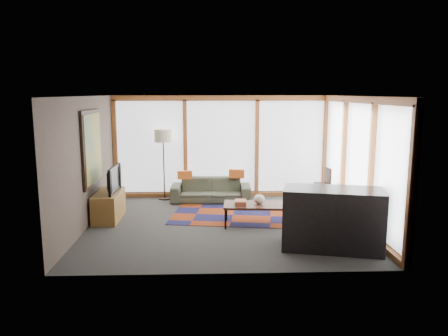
{
  "coord_description": "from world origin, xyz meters",
  "views": [
    {
      "loc": [
        -0.33,
        -8.65,
        2.67
      ],
      "look_at": [
        0.0,
        0.4,
        1.1
      ],
      "focal_mm": 35.0,
      "sensor_mm": 36.0,
      "label": 1
    }
  ],
  "objects_px": {
    "sofa": "(211,190)",
    "floor_lamp": "(164,165)",
    "tv_console": "(109,206)",
    "bookshelf": "(332,202)",
    "bar_counter": "(332,219)",
    "coffee_table": "(257,215)",
    "television": "(110,179)"
  },
  "relations": [
    {
      "from": "coffee_table",
      "to": "tv_console",
      "type": "height_order",
      "value": "tv_console"
    },
    {
      "from": "bookshelf",
      "to": "floor_lamp",
      "type": "bearing_deg",
      "value": 159.1
    },
    {
      "from": "floor_lamp",
      "to": "tv_console",
      "type": "bearing_deg",
      "value": -119.85
    },
    {
      "from": "sofa",
      "to": "bookshelf",
      "type": "distance_m",
      "value": 2.97
    },
    {
      "from": "floor_lamp",
      "to": "tv_console",
      "type": "relative_size",
      "value": 1.5
    },
    {
      "from": "sofa",
      "to": "bookshelf",
      "type": "bearing_deg",
      "value": -22.98
    },
    {
      "from": "bookshelf",
      "to": "bar_counter",
      "type": "bearing_deg",
      "value": -106.01
    },
    {
      "from": "sofa",
      "to": "tv_console",
      "type": "xyz_separation_m",
      "value": [
        -2.18,
        -1.51,
        0.01
      ]
    },
    {
      "from": "sofa",
      "to": "coffee_table",
      "type": "xyz_separation_m",
      "value": [
        0.92,
        -2.06,
        -0.07
      ]
    },
    {
      "from": "sofa",
      "to": "floor_lamp",
      "type": "relative_size",
      "value": 1.1
    },
    {
      "from": "coffee_table",
      "to": "tv_console",
      "type": "relative_size",
      "value": 1.12
    },
    {
      "from": "bookshelf",
      "to": "television",
      "type": "xyz_separation_m",
      "value": [
        -4.83,
        -0.27,
        0.61
      ]
    },
    {
      "from": "bookshelf",
      "to": "tv_console",
      "type": "relative_size",
      "value": 1.72
    },
    {
      "from": "floor_lamp",
      "to": "bookshelf",
      "type": "xyz_separation_m",
      "value": [
        3.88,
        -1.48,
        -0.63
      ]
    },
    {
      "from": "tv_console",
      "to": "television",
      "type": "xyz_separation_m",
      "value": [
        0.05,
        -0.0,
        0.57
      ]
    },
    {
      "from": "coffee_table",
      "to": "television",
      "type": "relative_size",
      "value": 1.37
    },
    {
      "from": "floor_lamp",
      "to": "television",
      "type": "bearing_deg",
      "value": -118.49
    },
    {
      "from": "television",
      "to": "floor_lamp",
      "type": "bearing_deg",
      "value": -26.93
    },
    {
      "from": "coffee_table",
      "to": "bar_counter",
      "type": "height_order",
      "value": "bar_counter"
    },
    {
      "from": "bookshelf",
      "to": "bar_counter",
      "type": "height_order",
      "value": "bar_counter"
    },
    {
      "from": "sofa",
      "to": "bookshelf",
      "type": "xyz_separation_m",
      "value": [
        2.7,
        -1.24,
        -0.03
      ]
    },
    {
      "from": "sofa",
      "to": "floor_lamp",
      "type": "xyz_separation_m",
      "value": [
        -1.18,
        0.24,
        0.6
      ]
    },
    {
      "from": "sofa",
      "to": "floor_lamp",
      "type": "bearing_deg",
      "value": 170.22
    },
    {
      "from": "sofa",
      "to": "bar_counter",
      "type": "xyz_separation_m",
      "value": [
        2.07,
        -3.45,
        0.24
      ]
    },
    {
      "from": "floor_lamp",
      "to": "bar_counter",
      "type": "distance_m",
      "value": 4.92
    },
    {
      "from": "floor_lamp",
      "to": "tv_console",
      "type": "height_order",
      "value": "floor_lamp"
    },
    {
      "from": "sofa",
      "to": "tv_console",
      "type": "distance_m",
      "value": 2.66
    },
    {
      "from": "floor_lamp",
      "to": "bookshelf",
      "type": "height_order",
      "value": "floor_lamp"
    },
    {
      "from": "floor_lamp",
      "to": "coffee_table",
      "type": "distance_m",
      "value": 3.18
    },
    {
      "from": "tv_console",
      "to": "bar_counter",
      "type": "distance_m",
      "value": 4.68
    },
    {
      "from": "tv_console",
      "to": "television",
      "type": "distance_m",
      "value": 0.57
    },
    {
      "from": "floor_lamp",
      "to": "coffee_table",
      "type": "bearing_deg",
      "value": -47.68
    }
  ]
}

